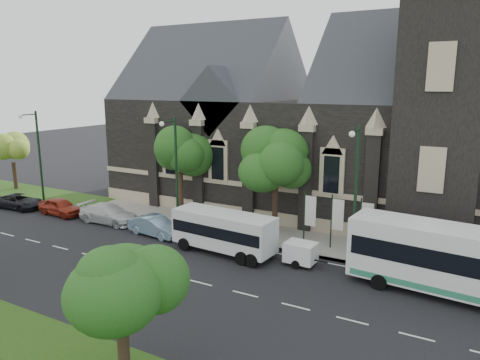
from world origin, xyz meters
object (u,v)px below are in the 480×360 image
Objects in this scene: street_lamp_far at (37,153)px; tree_walk_left at (183,152)px; banner_flag_center at (336,218)px; sedan at (155,226)px; tree_walk_far at (15,148)px; car_far_red at (60,207)px; car_far_black at (19,201)px; car_far_white at (109,214)px; street_lamp_near at (355,187)px; tour_coach at (478,265)px; tree_park_east at (127,281)px; box_trailer at (301,252)px; banner_flag_left at (308,214)px; street_lamp_mid at (175,168)px; tree_walk_right at (279,159)px; banner_flag_right at (365,222)px; shuttle_bus at (224,230)px.

tree_walk_left is at bearing 14.26° from street_lamp_far.
banner_flag_center is 0.87× the size of sedan.
tree_walk_far is 13.49m from car_far_red.
tree_walk_left reaches higher than car_far_black.
car_far_white is at bearing -171.04° from banner_flag_center.
street_lamp_far is at bearing 89.69° from sedan.
car_far_black is (6.96, -4.85, -3.94)m from tree_walk_far.
tree_walk_far is at bearing 75.47° from car_far_white.
street_lamp_near is 8.03m from tour_coach.
tree_park_east is at bearing -134.54° from car_far_white.
car_far_white is (-17.42, 0.71, -0.07)m from box_trailer.
box_trailer is 28.04m from car_far_black.
sedan is at bearing -162.07° from banner_flag_left.
banner_flag_left is 0.30× the size of tour_coach.
car_far_white is at bearing -90.07° from car_far_black.
street_lamp_mid is (23.82, -3.08, 0.49)m from tree_walk_far.
car_far_red is at bearing -171.43° from banner_flag_left.
tree_walk_right is 1.74× the size of car_far_red.
sedan is (-13.04, -3.57, -1.63)m from banner_flag_center.
car_far_red is at bearing -20.33° from tree_walk_far.
street_lamp_near is at bearing -12.87° from tree_walk_left.
tree_park_east is 1.57× the size of banner_flag_right.
tree_walk_left is 22.06m from tree_walk_far.
tree_walk_far is at bearing 84.29° from sedan.
tree_walk_right is 15.10m from car_far_white.
car_far_red is at bearing -18.13° from street_lamp_far.
banner_flag_left is at bearing -81.37° from car_far_white.
street_lamp_near is 2.25× the size of banner_flag_left.
sedan is (23.07, -4.75, -3.86)m from tree_walk_far.
sedan is 10.96m from car_far_red.
banner_flag_right is (30.29, 1.91, -2.73)m from street_lamp_far.
tree_walk_right is 8.30m from box_trailer.
banner_flag_left is 6.20m from shuttle_bus.
banner_flag_left is at bearing 152.82° from street_lamp_near.
street_lamp_mid is (-7.21, -3.62, -0.71)m from tree_walk_right.
street_lamp_mid is 2.25× the size of banner_flag_left.
banner_flag_center is 9.72m from tour_coach.
street_lamp_near is 0.66× the size of tour_coach.
tree_walk_right is at bearing -81.50° from car_far_black.
street_lamp_far is 2.25× the size of banner_flag_right.
car_far_red is at bearing 94.57° from sedan.
banner_flag_left is 16.87m from car_far_white.
street_lamp_far reaches higher than sedan.
street_lamp_mid is 1.96× the size of sedan.
tree_park_east is at bearing -59.13° from tree_walk_left.
tree_walk_far reaches higher than banner_flag_center.
shuttle_bus is 1.39× the size of car_far_white.
box_trailer reaches higher than car_far_black.
street_lamp_near reaches higher than banner_flag_center.
box_trailer is at bearing -130.65° from banner_flag_right.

